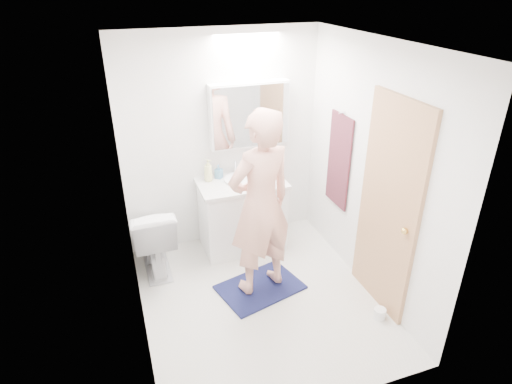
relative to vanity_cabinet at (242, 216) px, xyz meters
name	(u,v)px	position (x,y,z in m)	size (l,w,h in m)	color
floor	(260,299)	(-0.13, -0.96, -0.39)	(2.50, 2.50, 0.00)	silver
ceiling	(261,43)	(-0.13, -0.96, 2.01)	(2.50, 2.50, 0.00)	white
wall_back	(222,142)	(-0.13, 0.29, 0.81)	(2.50, 2.50, 0.00)	white
wall_front	(329,275)	(-0.13, -2.21, 0.81)	(2.50, 2.50, 0.00)	white
wall_left	(128,210)	(-1.23, -0.96, 0.81)	(2.50, 2.50, 0.00)	white
wall_right	(371,172)	(0.97, -0.96, 0.81)	(2.50, 2.50, 0.00)	white
vanity_cabinet	(242,216)	(0.00, 0.00, 0.00)	(0.90, 0.55, 0.78)	white
countertop	(241,183)	(0.00, 0.00, 0.41)	(0.95, 0.58, 0.04)	silver
sink_basin	(241,180)	(0.00, 0.03, 0.45)	(0.36, 0.36, 0.03)	white
faucet	(235,168)	(0.00, 0.22, 0.51)	(0.02, 0.02, 0.16)	silver
medicine_cabinet	(249,115)	(0.17, 0.21, 1.11)	(0.88, 0.14, 0.70)	white
mirror_panel	(252,117)	(0.17, 0.13, 1.11)	(0.84, 0.01, 0.66)	silver
toilet	(153,237)	(-1.01, -0.11, 0.00)	(0.44, 0.77, 0.78)	white
bath_rug	(260,287)	(-0.07, -0.81, -0.38)	(0.80, 0.55, 0.02)	#161644
person	(261,205)	(-0.07, -0.81, 0.57)	(0.67, 0.44, 1.83)	#DE9A85
door	(388,208)	(0.95, -1.31, 0.61)	(0.04, 0.80, 2.00)	#A67853
door_knob	(405,231)	(0.91, -1.61, 0.56)	(0.06, 0.06, 0.06)	gold
towel	(339,161)	(0.95, -0.41, 0.71)	(0.02, 0.42, 1.00)	#111E36
towel_hook	(342,113)	(0.93, -0.41, 1.23)	(0.02, 0.02, 0.07)	silver
soap_bottle_a	(208,170)	(-0.33, 0.15, 0.55)	(0.10, 0.10, 0.25)	#D6D68B
soap_bottle_b	(219,171)	(-0.21, 0.18, 0.51)	(0.07, 0.07, 0.16)	#538CB3
toothbrush_cup	(255,169)	(0.22, 0.16, 0.48)	(0.11, 0.11, 0.10)	#3F46BE
toilet_paper_roll	(380,313)	(0.83, -1.58, -0.34)	(0.11, 0.11, 0.10)	white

